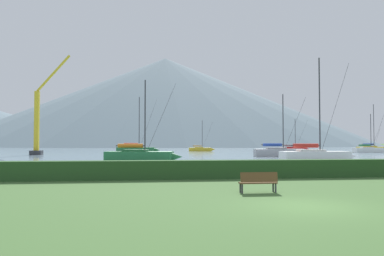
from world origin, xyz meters
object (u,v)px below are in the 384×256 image
Objects in this scene: sailboat_slip_10 at (140,156)px; sailboat_slip_5 at (280,152)px; sailboat_slip_0 at (369,150)px; sailboat_slip_3 at (201,149)px; sailboat_slip_8 at (316,155)px; park_bench_near_path at (258,181)px; sailboat_slip_11 at (372,148)px; sailboat_slip_2 at (136,149)px; sailboat_slip_7 at (294,149)px; dock_crane at (38,125)px.

sailboat_slip_5 is at bearing 44.65° from sailboat_slip_10.
sailboat_slip_0 is 39.49m from sailboat_slip_3.
sailboat_slip_8 is 20.76m from sailboat_slip_10.
park_bench_near_path is (-16.45, -42.33, -0.21)m from sailboat_slip_5.
sailboat_slip_11 is (36.97, 33.43, -0.03)m from sailboat_slip_5.
park_bench_near_path is (5.62, -28.63, -0.21)m from sailboat_slip_10.
sailboat_slip_10 is (-20.62, 2.37, -0.03)m from sailboat_slip_8.
park_bench_near_path is at bearing -123.66° from sailboat_slip_0.
sailboat_slip_2 is 1.24× the size of sailboat_slip_10.
sailboat_slip_0 is 51.63m from sailboat_slip_2.
sailboat_slip_10 reaches higher than sailboat_slip_7.
sailboat_slip_8 is (-1.45, -16.07, 0.02)m from sailboat_slip_5.
sailboat_slip_5 is (7.17, -38.23, 0.19)m from sailboat_slip_3.
dock_crane reaches higher than sailboat_slip_11.
sailboat_slip_2 is 1.52× the size of sailboat_slip_3.
sailboat_slip_2 reaches higher than sailboat_slip_10.
dock_crane is at bearing -164.80° from sailboat_slip_11.
sailboat_slip_0 is at bearing -14.70° from sailboat_slip_3.
sailboat_slip_8 is 1.28× the size of sailboat_slip_10.
sailboat_slip_5 reaches higher than sailboat_slip_10.
sailboat_slip_7 is at bearing 18.51° from dock_crane.
sailboat_slip_2 is 21.75m from sailboat_slip_3.
sailboat_slip_8 is at bearing 59.69° from park_bench_near_path.
sailboat_slip_10 is (-14.90, -51.92, 0.19)m from sailboat_slip_3.
sailboat_slip_0 is 61.20m from sailboat_slip_10.
sailboat_slip_8 is (-17.07, -49.20, 0.16)m from sailboat_slip_7.
sailboat_slip_8 is 0.67× the size of dock_crane.
sailboat_slip_3 is at bearing 35.44° from dock_crane.
sailboat_slip_2 reaches higher than sailboat_slip_7.
sailboat_slip_3 is 44.40m from sailboat_slip_11.
sailboat_slip_11 is at bearing 54.24° from park_bench_near_path.
sailboat_slip_10 is at bearing -140.07° from sailboat_slip_11.
sailboat_slip_5 is (-28.36, -20.98, 0.11)m from sailboat_slip_0.
sailboat_slip_5 reaches higher than sailboat_slip_3.
sailboat_slip_5 is (23.20, -23.54, -0.02)m from sailboat_slip_2.
sailboat_slip_5 is 0.81× the size of sailboat_slip_8.
dock_crane is (-18.88, 27.88, 4.77)m from sailboat_slip_10.
sailboat_slip_5 is at bearing -141.87° from sailboat_slip_0.
sailboat_slip_5 is 5.77× the size of park_bench_near_path.
sailboat_slip_5 is at bearing 86.56° from sailboat_slip_8.
sailboat_slip_8 is at bearing 6.26° from sailboat_slip_10.
dock_crane is at bearing 144.27° from sailboat_slip_8.
dock_crane is (-39.50, 30.26, 4.74)m from sailboat_slip_8.
sailboat_slip_3 is 4.54× the size of park_bench_near_path.
sailboat_slip_5 is 16.14m from sailboat_slip_8.
sailboat_slip_8 is 1.02× the size of sailboat_slip_11.
dock_crane reaches higher than sailboat_slip_0.
sailboat_slip_7 reaches higher than park_bench_near_path.
sailboat_slip_10 is (-37.69, -46.82, 0.13)m from sailboat_slip_7.
sailboat_slip_7 is 0.67× the size of sailboat_slip_11.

